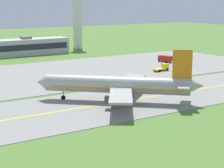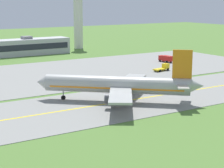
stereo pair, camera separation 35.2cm
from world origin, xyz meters
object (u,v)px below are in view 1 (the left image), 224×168
object	(u,v)px
control_tower	(77,10)
service_truck_catering	(163,67)
airplane_lead	(119,85)
service_truck_fuel	(165,58)

from	to	relation	value
control_tower	service_truck_catering	bearing A→B (deg)	-95.24
airplane_lead	control_tower	xyz separation A→B (m)	(43.17, 101.12, 14.28)
service_truck_fuel	service_truck_catering	bearing A→B (deg)	-132.31
service_truck_catering	control_tower	xyz separation A→B (m)	(6.73, 73.37, 17.23)
service_truck_fuel	service_truck_catering	world-z (taller)	service_truck_fuel
control_tower	airplane_lead	bearing A→B (deg)	-113.12
service_truck_catering	control_tower	distance (m)	75.67
airplane_lead	control_tower	bearing A→B (deg)	66.88
service_truck_fuel	control_tower	world-z (taller)	control_tower
airplane_lead	control_tower	size ratio (longest dim) A/B	1.04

